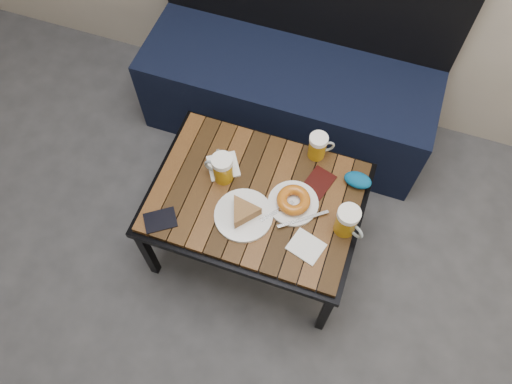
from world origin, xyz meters
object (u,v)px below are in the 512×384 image
(bench, at_px, (289,88))
(beer_mug_centre, at_px, (318,146))
(knit_pouch, at_px, (358,180))
(plate_pie, at_px, (244,213))
(passport_burgundy, at_px, (318,183))
(cafe_table, at_px, (256,201))
(beer_mug_left, at_px, (222,168))
(plate_bagel, at_px, (293,202))
(beer_mug_right, at_px, (347,221))
(passport_navy, at_px, (160,220))

(bench, relative_size, beer_mug_centre, 11.64)
(knit_pouch, bearing_deg, bench, 129.25)
(bench, distance_m, knit_pouch, 0.73)
(plate_pie, xyz_separation_m, passport_burgundy, (0.23, 0.23, -0.02))
(cafe_table, relative_size, passport_burgundy, 6.39)
(beer_mug_left, relative_size, plate_pie, 0.59)
(beer_mug_centre, relative_size, plate_bagel, 0.50)
(beer_mug_right, bearing_deg, beer_mug_centre, 152.64)
(bench, bearing_deg, plate_pie, -85.71)
(cafe_table, bearing_deg, passport_navy, -144.39)
(beer_mug_centre, distance_m, plate_pie, 0.41)
(cafe_table, distance_m, knit_pouch, 0.41)
(cafe_table, xyz_separation_m, knit_pouch, (0.36, 0.18, 0.07))
(beer_mug_right, distance_m, passport_burgundy, 0.23)
(cafe_table, height_order, beer_mug_left, beer_mug_left)
(passport_burgundy, xyz_separation_m, knit_pouch, (0.14, 0.05, 0.02))
(plate_pie, relative_size, passport_burgundy, 1.71)
(cafe_table, distance_m, beer_mug_right, 0.38)
(plate_bagel, bearing_deg, beer_mug_centre, 84.57)
(bench, xyz_separation_m, plate_bagel, (0.22, -0.71, 0.22))
(beer_mug_left, bearing_deg, plate_bagel, 177.97)
(beer_mug_left, bearing_deg, knit_pouch, -161.01)
(plate_pie, xyz_separation_m, knit_pouch, (0.38, 0.28, -0.00))
(plate_pie, bearing_deg, beer_mug_left, 134.90)
(plate_bagel, height_order, passport_navy, plate_bagel)
(cafe_table, bearing_deg, knit_pouch, 26.97)
(beer_mug_right, bearing_deg, plate_bagel, -160.53)
(cafe_table, xyz_separation_m, beer_mug_centre, (0.17, 0.26, 0.10))
(beer_mug_right, xyz_separation_m, plate_bagel, (-0.21, 0.04, -0.05))
(beer_mug_left, distance_m, plate_pie, 0.20)
(plate_bagel, bearing_deg, bench, 107.63)
(beer_mug_centre, bearing_deg, passport_navy, -162.62)
(passport_burgundy, bearing_deg, beer_mug_right, -30.87)
(cafe_table, relative_size, plate_bagel, 3.49)
(plate_pie, height_order, knit_pouch, plate_pie)
(plate_pie, xyz_separation_m, plate_bagel, (0.16, 0.11, -0.00))
(bench, distance_m, beer_mug_left, 0.74)
(beer_mug_centre, height_order, passport_burgundy, beer_mug_centre)
(plate_pie, bearing_deg, passport_burgundy, 45.27)
(bench, distance_m, plate_bagel, 0.78)
(beer_mug_right, height_order, passport_navy, beer_mug_right)
(plate_pie, distance_m, passport_burgundy, 0.33)
(bench, distance_m, cafe_table, 0.74)
(passport_burgundy, bearing_deg, passport_navy, -129.51)
(plate_pie, height_order, passport_burgundy, plate_pie)
(beer_mug_left, xyz_separation_m, plate_bagel, (0.30, -0.03, -0.04))
(bench, xyz_separation_m, plate_pie, (0.06, -0.82, 0.22))
(plate_pie, relative_size, passport_navy, 1.87)
(cafe_table, xyz_separation_m, passport_navy, (-0.31, -0.22, 0.05))
(knit_pouch, bearing_deg, plate_pie, -142.94)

